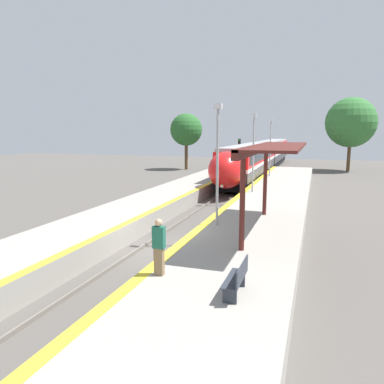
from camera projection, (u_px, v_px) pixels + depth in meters
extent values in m
plane|color=#56514C|center=(156.00, 250.00, 16.76)|extent=(120.00, 120.00, 0.00)
cube|color=slate|center=(142.00, 247.00, 16.97)|extent=(0.08, 90.00, 0.15)
cube|color=slate|center=(171.00, 250.00, 16.52)|extent=(0.08, 90.00, 0.15)
cube|color=black|center=(250.00, 176.00, 39.77)|extent=(2.55, 18.12, 0.76)
cube|color=#38383D|center=(250.00, 168.00, 39.64)|extent=(2.90, 19.70, 0.92)
cube|color=white|center=(250.00, 162.00, 39.54)|extent=(2.91, 19.70, 0.31)
cube|color=red|center=(251.00, 154.00, 39.40)|extent=(2.90, 19.70, 1.39)
cube|color=black|center=(251.00, 155.00, 39.41)|extent=(2.93, 18.12, 0.77)
cube|color=#9E9EA3|center=(251.00, 146.00, 39.27)|extent=(2.61, 19.70, 0.30)
cylinder|color=black|center=(228.00, 186.00, 33.28)|extent=(0.12, 0.84, 0.84)
cylinder|color=black|center=(244.00, 187.00, 32.83)|extent=(0.12, 0.84, 0.84)
cylinder|color=black|center=(233.00, 183.00, 35.34)|extent=(0.12, 0.84, 0.84)
cylinder|color=black|center=(249.00, 184.00, 34.89)|extent=(0.12, 0.84, 0.84)
cylinder|color=black|center=(251.00, 172.00, 44.72)|extent=(0.12, 0.84, 0.84)
cylinder|color=black|center=(263.00, 173.00, 44.27)|extent=(0.12, 0.84, 0.84)
cylinder|color=black|center=(254.00, 171.00, 46.78)|extent=(0.12, 0.84, 0.84)
cylinder|color=black|center=(266.00, 171.00, 46.33)|extent=(0.12, 0.84, 0.84)
ellipsoid|color=red|center=(226.00, 170.00, 29.10)|extent=(2.78, 3.78, 2.89)
ellipsoid|color=black|center=(225.00, 165.00, 28.58)|extent=(2.03, 2.21, 1.47)
sphere|color=#F9F4CC|center=(222.00, 186.00, 27.94)|extent=(0.24, 0.24, 0.24)
cube|color=black|center=(272.00, 161.00, 58.97)|extent=(2.55, 18.12, 0.76)
cube|color=#38383D|center=(272.00, 156.00, 58.84)|extent=(2.90, 19.70, 0.92)
cube|color=white|center=(272.00, 152.00, 58.74)|extent=(2.91, 19.70, 0.31)
cube|color=red|center=(273.00, 147.00, 58.60)|extent=(2.90, 19.70, 1.39)
cube|color=black|center=(273.00, 147.00, 58.61)|extent=(2.93, 18.12, 0.77)
cube|color=#9E9EA3|center=(273.00, 141.00, 58.47)|extent=(2.61, 19.70, 0.30)
cylinder|color=black|center=(261.00, 166.00, 52.48)|extent=(0.12, 0.84, 0.84)
cylinder|color=black|center=(271.00, 167.00, 52.03)|extent=(0.12, 0.84, 0.84)
cylinder|color=black|center=(263.00, 165.00, 54.54)|extent=(0.12, 0.84, 0.84)
cylinder|color=black|center=(273.00, 165.00, 54.09)|extent=(0.12, 0.84, 0.84)
cylinder|color=black|center=(271.00, 160.00, 63.91)|extent=(0.12, 0.84, 0.84)
cylinder|color=black|center=(280.00, 160.00, 63.47)|extent=(0.12, 0.84, 0.84)
cylinder|color=black|center=(273.00, 159.00, 65.98)|extent=(0.12, 0.84, 0.84)
cylinder|color=black|center=(281.00, 159.00, 65.53)|extent=(0.12, 0.84, 0.84)
cube|color=#9E998E|center=(243.00, 248.00, 15.46)|extent=(4.62, 64.00, 0.98)
cube|color=yellow|center=(194.00, 233.00, 16.04)|extent=(0.40, 64.00, 0.01)
cube|color=#9E998E|center=(90.00, 233.00, 17.74)|extent=(3.69, 64.00, 0.98)
cube|color=yellow|center=(120.00, 226.00, 17.15)|extent=(0.40, 64.00, 0.01)
cube|color=#2D333D|center=(230.00, 295.00, 9.42)|extent=(0.36, 0.06, 0.42)
cube|color=#2D333D|center=(239.00, 279.00, 10.47)|extent=(0.36, 0.06, 0.42)
cube|color=#2D333D|center=(235.00, 279.00, 9.91)|extent=(0.44, 1.49, 0.03)
cube|color=#2D333D|center=(242.00, 271.00, 9.81)|extent=(0.04, 1.49, 0.44)
cube|color=#7F6647|center=(159.00, 261.00, 11.26)|extent=(0.28, 0.20, 0.84)
cube|color=#1E604C|center=(159.00, 237.00, 11.14)|extent=(0.36, 0.22, 0.67)
sphere|color=tan|center=(159.00, 223.00, 11.07)|extent=(0.23, 0.23, 0.23)
cylinder|color=#59595E|center=(239.00, 160.00, 45.17)|extent=(0.14, 0.14, 3.69)
cube|color=black|center=(239.00, 142.00, 44.81)|extent=(0.28, 0.20, 0.70)
sphere|color=#1ED833|center=(239.00, 140.00, 44.68)|extent=(0.14, 0.14, 0.14)
sphere|color=#330A0A|center=(239.00, 143.00, 44.74)|extent=(0.14, 0.14, 0.14)
cylinder|color=#9E9EA3|center=(217.00, 168.00, 16.96)|extent=(0.12, 0.12, 5.27)
cube|color=silver|center=(218.00, 106.00, 16.52)|extent=(0.36, 0.20, 0.24)
cylinder|color=#9E9EA3|center=(253.00, 155.00, 26.37)|extent=(0.12, 0.12, 5.27)
cube|color=silver|center=(254.00, 115.00, 25.93)|extent=(0.36, 0.20, 0.24)
cylinder|color=#9E9EA3|center=(270.00, 149.00, 35.79)|extent=(0.12, 0.12, 5.27)
cube|color=silver|center=(271.00, 120.00, 35.35)|extent=(0.36, 0.20, 0.24)
cylinder|color=#511E19|center=(242.00, 204.00, 13.41)|extent=(0.20, 0.20, 3.45)
cylinder|color=#511E19|center=(265.00, 182.00, 19.24)|extent=(0.20, 0.20, 3.45)
cube|color=#511E19|center=(257.00, 149.00, 16.03)|extent=(0.24, 9.22, 0.36)
cube|color=#511E19|center=(278.00, 146.00, 15.73)|extent=(2.00, 9.22, 0.10)
cylinder|color=brown|center=(186.00, 156.00, 52.06)|extent=(0.44, 0.44, 3.74)
sphere|color=#286028|center=(186.00, 130.00, 51.48)|extent=(4.42, 4.42, 4.42)
cylinder|color=brown|center=(349.00, 157.00, 49.71)|extent=(0.44, 0.44, 3.82)
sphere|color=#337033|center=(351.00, 122.00, 48.99)|extent=(6.52, 6.52, 6.52)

